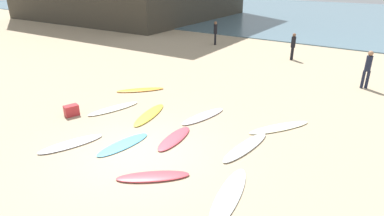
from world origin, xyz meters
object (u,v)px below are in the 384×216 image
at_px(beach_cooler, 71,110).
at_px(beachgoer_mid, 293,45).
at_px(surfboard_3, 279,127).
at_px(surfboard_2, 203,116).
at_px(surfboard_1, 71,144).
at_px(surfboard_4, 114,109).
at_px(beachgoer_far, 215,32).
at_px(surfboard_5, 140,90).
at_px(surfboard_9, 229,195).
at_px(surfboard_0, 174,138).
at_px(surfboard_10, 246,147).
at_px(surfboard_8, 153,176).
at_px(surfboard_6, 123,144).
at_px(beachgoer_near, 368,68).
at_px(surfboard_7, 149,115).

bearing_deg(beach_cooler, beachgoer_mid, 72.25).
distance_m(surfboard_3, beach_cooler, 8.01).
relative_size(surfboard_2, beach_cooler, 4.20).
height_order(surfboard_1, surfboard_4, surfboard_1).
bearing_deg(beachgoer_far, surfboard_5, -22.51).
xyz_separation_m(surfboard_9, beach_cooler, (-7.52, 0.94, 0.18)).
bearing_deg(surfboard_0, surfboard_10, 12.75).
bearing_deg(beachgoer_far, surfboard_8, -9.73).
distance_m(surfboard_6, beachgoer_mid, 14.14).
bearing_deg(surfboard_8, beachgoer_near, 121.55).
height_order(surfboard_9, beach_cooler, beach_cooler).
bearing_deg(surfboard_4, surfboard_9, 176.45).
distance_m(surfboard_7, beachgoer_near, 10.63).
bearing_deg(beachgoer_mid, surfboard_8, 1.34).
xyz_separation_m(surfboard_5, beachgoer_mid, (4.06, 9.85, 0.90)).
bearing_deg(surfboard_7, surfboard_9, -42.31).
bearing_deg(beachgoer_mid, surfboard_3, 13.28).
distance_m(surfboard_1, surfboard_8, 3.43).
bearing_deg(surfboard_4, surfboard_0, -174.59).
relative_size(surfboard_0, surfboard_4, 0.86).
relative_size(surfboard_4, beachgoer_far, 1.27).
distance_m(beachgoer_far, beach_cooler, 14.96).
distance_m(surfboard_3, beachgoer_far, 14.66).
bearing_deg(surfboard_1, surfboard_7, -81.01).
bearing_deg(surfboard_4, surfboard_5, -58.85).
xyz_separation_m(surfboard_0, beachgoer_mid, (-0.22, 12.82, 0.90)).
relative_size(surfboard_10, beach_cooler, 4.67).
height_order(surfboard_10, beachgoer_far, beachgoer_far).
distance_m(surfboard_3, beachgoer_mid, 10.44).
distance_m(surfboard_4, beachgoer_far, 13.81).
xyz_separation_m(surfboard_5, beachgoer_near, (8.77, 6.40, 1.00)).
distance_m(surfboard_3, surfboard_7, 5.00).
relative_size(surfboard_3, surfboard_5, 1.14).
bearing_deg(surfboard_8, surfboard_2, 152.70).
distance_m(surfboard_1, surfboard_4, 3.05).
bearing_deg(beachgoer_far, surfboard_1, -20.54).
bearing_deg(surfboard_0, surfboard_5, 137.81).
distance_m(surfboard_6, surfboard_9, 4.13).
xyz_separation_m(surfboard_3, beach_cooler, (-7.20, -3.51, 0.18)).
relative_size(surfboard_2, beachgoer_far, 1.25).
bearing_deg(surfboard_6, beachgoer_far, 116.24).
distance_m(surfboard_6, beach_cooler, 3.45).
distance_m(surfboard_0, surfboard_2, 2.09).
relative_size(surfboard_3, surfboard_4, 1.13).
distance_m(surfboard_0, surfboard_8, 2.26).
xyz_separation_m(beachgoer_near, beachgoer_far, (-11.17, 4.73, -0.05)).
relative_size(surfboard_7, surfboard_9, 0.90).
xyz_separation_m(surfboard_1, surfboard_5, (-1.70, 5.17, -0.00)).
xyz_separation_m(surfboard_8, beachgoer_far, (-7.53, 16.19, 0.95)).
bearing_deg(surfboard_9, surfboard_2, -60.98).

